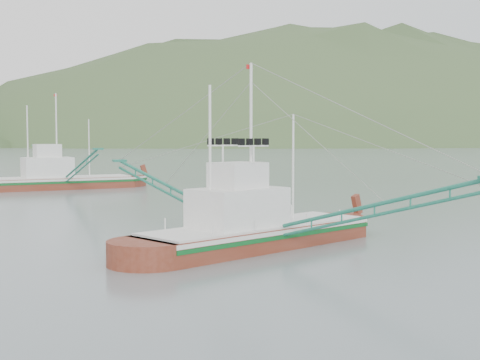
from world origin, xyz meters
name	(u,v)px	position (x,y,z in m)	size (l,w,h in m)	color
ground	(282,255)	(0.00, 0.00, 0.00)	(1200.00, 1200.00, 0.00)	slate
main_boat	(256,207)	(-0.41, 2.48, 2.05)	(13.87, 23.35, 9.96)	maroon
bg_boat_far	(60,172)	(-6.65, 45.05, 1.78)	(15.46, 27.04, 11.02)	maroon
headland_right	(349,144)	(240.00, 430.00, 0.00)	(684.00, 432.00, 306.00)	#3B542B
ridge_distant	(56,143)	(30.00, 560.00, 0.00)	(960.00, 400.00, 240.00)	slate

